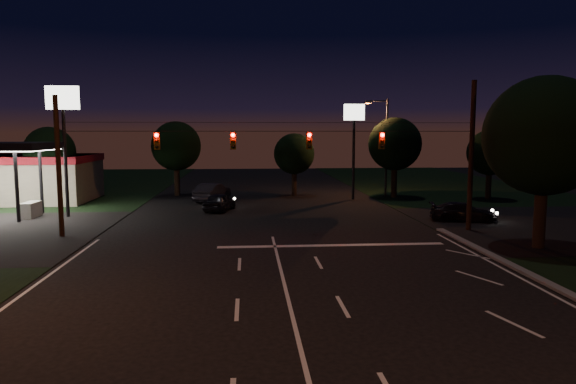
{
  "coord_description": "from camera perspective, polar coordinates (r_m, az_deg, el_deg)",
  "views": [
    {
      "loc": [
        -1.43,
        -14.77,
        5.91
      ],
      "look_at": [
        0.59,
        10.31,
        3.0
      ],
      "focal_mm": 32.0,
      "sensor_mm": 36.0,
      "label": 1
    }
  ],
  "objects": [
    {
      "name": "utility_pole_left",
      "position": [
        32.14,
        -23.8,
        -4.57
      ],
      "size": [
        0.28,
        0.28,
        8.0
      ],
      "primitive_type": "cylinder",
      "color": "black",
      "rests_on": "ground"
    },
    {
      "name": "tree_right_near",
      "position": [
        29.08,
        26.47,
        5.45
      ],
      "size": [
        6.0,
        6.0,
        8.76
      ],
      "color": "black",
      "rests_on": "ground"
    },
    {
      "name": "utility_pole_right",
      "position": [
        33.19,
        19.39,
        -4.04
      ],
      "size": [
        0.3,
        0.3,
        9.0
      ],
      "primitive_type": "cylinder",
      "color": "black",
      "rests_on": "ground"
    },
    {
      "name": "car_oncoming_a",
      "position": [
        39.37,
        -7.63,
        -1.09
      ],
      "size": [
        2.6,
        4.29,
        1.37
      ],
      "primitive_type": "imported",
      "rotation": [
        0.0,
        0.0,
        2.88
      ],
      "color": "black",
      "rests_on": "ground"
    },
    {
      "name": "tree_far_b",
      "position": [
        49.35,
        -12.28,
        4.94
      ],
      "size": [
        4.6,
        4.6,
        6.98
      ],
      "color": "black",
      "rests_on": "ground"
    },
    {
      "name": "tree_far_c",
      "position": [
        48.12,
        0.7,
        4.21
      ],
      "size": [
        3.8,
        3.8,
        5.86
      ],
      "color": "black",
      "rests_on": "ground"
    },
    {
      "name": "ground",
      "position": [
        15.97,
        0.88,
        -15.12
      ],
      "size": [
        140.0,
        140.0,
        0.0
      ],
      "primitive_type": "plane",
      "color": "black",
      "rests_on": "ground"
    },
    {
      "name": "tree_far_a",
      "position": [
        47.87,
        -24.9,
        4.01
      ],
      "size": [
        4.2,
        4.2,
        6.42
      ],
      "color": "black",
      "rests_on": "ground"
    },
    {
      "name": "tree_far_d",
      "position": [
        47.85,
        11.77,
        5.16
      ],
      "size": [
        4.8,
        4.8,
        7.3
      ],
      "color": "black",
      "rests_on": "ground"
    },
    {
      "name": "car_cross",
      "position": [
        36.32,
        18.9,
        -2.12
      ],
      "size": [
        4.63,
        2.71,
        1.26
      ],
      "primitive_type": "imported",
      "rotation": [
        0.0,
        0.0,
        1.34
      ],
      "color": "black",
      "rests_on": "ground"
    },
    {
      "name": "car_oncoming_b",
      "position": [
        44.94,
        -8.42,
        -0.02
      ],
      "size": [
        3.13,
        5.05,
        1.57
      ],
      "primitive_type": "imported",
      "rotation": [
        0.0,
        0.0,
        2.81
      ],
      "color": "black",
      "rests_on": "ground"
    },
    {
      "name": "gas_station",
      "position": [
        49.69,
        -28.89,
        1.71
      ],
      "size": [
        14.2,
        16.1,
        5.25
      ],
      "color": "gray",
      "rests_on": "ground"
    },
    {
      "name": "stop_bar",
      "position": [
        27.29,
        4.87,
        -5.92
      ],
      "size": [
        12.0,
        0.5,
        0.01
      ],
      "primitive_type": "cube",
      "color": "silver",
      "rests_on": "ground"
    },
    {
      "name": "pole_sign_right",
      "position": [
        45.75,
        7.34,
        6.96
      ],
      "size": [
        1.8,
        0.3,
        8.4
      ],
      "color": "black",
      "rests_on": "ground"
    },
    {
      "name": "pole_sign_left_near",
      "position": [
        38.88,
        -23.69,
        7.62
      ],
      "size": [
        2.2,
        0.3,
        9.1
      ],
      "color": "black",
      "rests_on": "ground"
    },
    {
      "name": "street_light_right_far",
      "position": [
        48.46,
        10.6,
        5.7
      ],
      "size": [
        2.2,
        0.35,
        9.0
      ],
      "color": "black",
      "rests_on": "ground"
    },
    {
      "name": "tree_far_e",
      "position": [
        48.87,
        21.48,
        4.04
      ],
      "size": [
        4.0,
        4.0,
        6.18
      ],
      "color": "black",
      "rests_on": "ground"
    },
    {
      "name": "signal_span",
      "position": [
        29.77,
        -1.86,
        5.81
      ],
      "size": [
        24.0,
        0.4,
        1.56
      ],
      "color": "black",
      "rests_on": "ground"
    }
  ]
}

